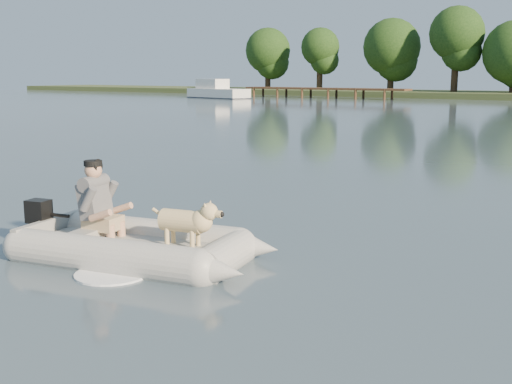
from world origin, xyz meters
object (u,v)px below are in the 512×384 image
Objects in this scene: man at (96,198)px; cabin_cruiser at (218,89)px; dock at (323,93)px; dinghy at (138,216)px; dog at (182,225)px.

cabin_cruiser is (-33.58, 45.53, 0.18)m from man.
man is (25.07, -51.95, 0.25)m from dock.
dock is 10.66m from cabin_cruiser.
man is at bearing -64.23° from dock.
cabin_cruiser reaches higher than dock.
dock is 3.82× the size of dinghy.
dog is 0.13× the size of cabin_cruiser.
dinghy is at bearing -63.58° from dock.
dock is 58.01m from dog.
dock is 57.68m from man.
cabin_cruiser is (-8.51, -6.41, 0.44)m from dock.
dinghy is 0.64× the size of cabin_cruiser.
man is 1.16× the size of dog.
dinghy is at bearing -42.33° from cabin_cruiser.
cabin_cruiser is at bearing 115.32° from dog.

